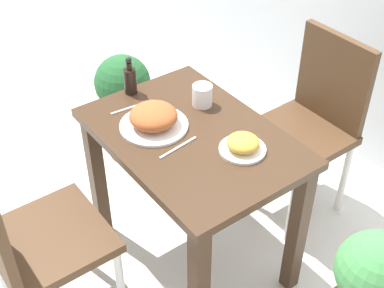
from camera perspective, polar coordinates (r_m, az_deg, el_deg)
ground_plane at (r=2.58m, az=0.00°, el=-11.76°), size 16.00×16.00×0.00m
dining_table at (r=2.17m, az=0.00°, el=-1.89°), size 0.87×0.61×0.72m
chair_near at (r=2.06m, az=-17.22°, el=-9.37°), size 0.42×0.42×0.91m
chair_far at (r=2.58m, az=12.64°, el=2.76°), size 0.42×0.42×0.91m
food_plate at (r=2.10m, az=-4.13°, el=2.77°), size 0.27×0.27×0.09m
side_plate at (r=1.99m, az=5.44°, el=-0.07°), size 0.18×0.18×0.07m
drink_cup at (r=2.22m, az=1.11°, el=5.22°), size 0.08×0.08×0.09m
sauce_bottle at (r=2.31m, az=-6.62°, el=6.87°), size 0.05×0.05×0.17m
fork_utensil at (r=2.24m, az=-6.42°, el=3.93°), size 0.03×0.19×0.00m
spoon_utensil at (r=2.01m, az=-1.48°, el=-0.37°), size 0.03×0.18×0.00m
potted_plant_left at (r=2.93m, az=-7.26°, el=4.77°), size 0.30×0.30×0.63m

